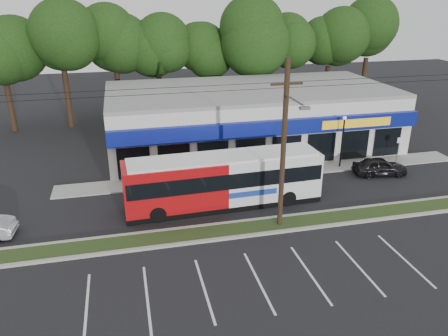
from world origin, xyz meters
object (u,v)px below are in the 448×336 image
lamp_post (343,136)px  sign_post (399,145)px  pedestrian_a (252,167)px  car_dark (380,166)px  utility_pole (281,141)px  metrobus (224,179)px  pedestrian_b (270,169)px

lamp_post → sign_post: (5.00, -0.23, -1.12)m
lamp_post → pedestrian_a: 7.71m
lamp_post → car_dark: 3.66m
utility_pole → metrobus: 5.63m
lamp_post → metrobus: bearing=-158.0°
sign_post → pedestrian_b: (-11.35, -0.90, -0.69)m
utility_pole → metrobus: size_ratio=3.85×
lamp_post → sign_post: size_ratio=1.91×
car_dark → pedestrian_a: (-9.70, 1.83, 0.12)m
lamp_post → pedestrian_b: bearing=-170.0°
sign_post → pedestrian_a: bearing=-179.7°
pedestrian_a → pedestrian_b: (1.13, -0.82, 0.05)m
lamp_post → pedestrian_a: size_ratio=2.61×
metrobus → car_dark: bearing=7.5°
utility_pole → pedestrian_b: bearing=74.9°
metrobus → car_dark: size_ratio=3.19×
lamp_post → pedestrian_b: 6.69m
pedestrian_a → metrobus: bearing=43.5°
pedestrian_b → utility_pole: bearing=106.7°
sign_post → metrobus: 16.18m
car_dark → pedestrian_b: 8.63m
lamp_post → pedestrian_a: bearing=-177.7°
lamp_post → sign_post: bearing=-2.6°
metrobus → pedestrian_b: (4.30, 3.18, -0.97)m
sign_post → metrobus: metrobus is taller
sign_post → car_dark: size_ratio=0.55×
utility_pole → metrobus: utility_pole is taller
sign_post → metrobus: (-15.65, -4.07, 0.28)m
sign_post → pedestrian_b: bearing=-175.5°
lamp_post → metrobus: size_ratio=0.33×
utility_pole → pedestrian_b: utility_pole is taller
sign_post → metrobus: bearing=-165.4°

